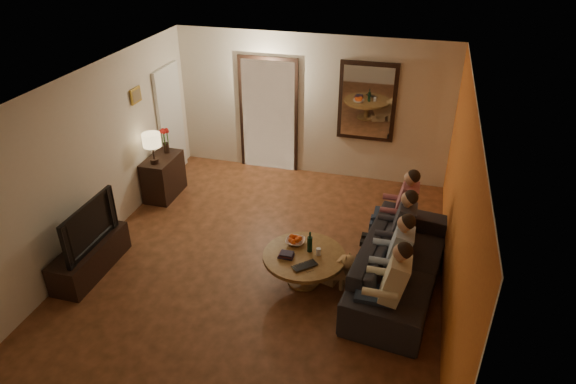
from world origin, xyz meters
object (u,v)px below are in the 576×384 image
(wine_bottle, at_px, (310,241))
(bowl, at_px, (295,241))
(tv_stand, at_px, (90,257))
(tv, at_px, (83,225))
(table_lamp, at_px, (153,148))
(person_c, at_px, (397,235))
(person_b, at_px, (393,261))
(dog, at_px, (333,266))
(coffee_table, at_px, (304,268))
(sofa, at_px, (401,264))
(person_d, at_px, (400,213))
(dresser, at_px, (164,177))
(laptop, at_px, (307,268))
(person_a, at_px, (388,292))

(wine_bottle, bearing_deg, bowl, 152.45)
(tv_stand, height_order, tv, tv)
(tv, height_order, bowl, tv)
(tv_stand, bearing_deg, table_lamp, 90.00)
(tv_stand, xyz_separation_m, person_c, (4.07, 1.09, 0.38))
(person_b, xyz_separation_m, dog, (-0.76, 0.11, -0.32))
(person_c, distance_m, wine_bottle, 1.19)
(coffee_table, height_order, bowl, bowl)
(bowl, xyz_separation_m, wine_bottle, (0.23, -0.12, 0.12))
(tv_stand, relative_size, sofa, 0.53)
(person_d, distance_m, coffee_table, 1.67)
(person_c, distance_m, coffee_table, 1.33)
(tv_stand, distance_m, wine_bottle, 3.06)
(person_c, relative_size, wine_bottle, 3.87)
(bowl, relative_size, wine_bottle, 0.84)
(dresser, xyz_separation_m, wine_bottle, (2.97, -1.58, 0.24))
(person_d, distance_m, bowl, 1.63)
(laptop, bearing_deg, person_b, -31.41)
(sofa, xyz_separation_m, wine_bottle, (-1.20, -0.16, 0.24))
(person_b, height_order, person_c, same)
(dog, bearing_deg, person_c, 49.73)
(tv, bearing_deg, laptop, -85.22)
(dog, distance_m, wine_bottle, 0.47)
(tv_stand, xyz_separation_m, wine_bottle, (2.97, 0.63, 0.39))
(dresser, xyz_separation_m, tv_stand, (0.00, -2.22, -0.14))
(table_lamp, height_order, person_d, table_lamp)
(sofa, xyz_separation_m, person_d, (-0.10, 0.90, 0.24))
(tv_stand, relative_size, coffee_table, 1.19)
(person_d, bearing_deg, dog, -124.91)
(laptop, bearing_deg, dresser, 102.69)
(tv_stand, distance_m, coffee_table, 2.97)
(dresser, relative_size, person_c, 0.68)
(person_c, height_order, bowl, person_c)
(wine_bottle, bearing_deg, sofa, 7.56)
(person_d, bearing_deg, tv_stand, -157.41)
(tv, bearing_deg, dog, -79.64)
(laptop, bearing_deg, sofa, -19.08)
(dresser, bearing_deg, laptop, -33.03)
(dresser, relative_size, table_lamp, 1.51)
(person_c, xyz_separation_m, coffee_table, (-1.15, -0.56, -0.38))
(sofa, xyz_separation_m, person_c, (-0.10, 0.30, 0.24))
(tv_stand, relative_size, tv, 1.17)
(tv, bearing_deg, person_b, -83.11)
(person_d, xyz_separation_m, dog, (-0.76, -1.09, -0.32))
(person_c, height_order, laptop, person_c)
(tv, height_order, wine_bottle, tv)
(dog, height_order, wine_bottle, wine_bottle)
(tv_stand, distance_m, person_b, 4.11)
(dresser, bearing_deg, tv_stand, -90.00)
(person_a, height_order, bowl, person_a)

